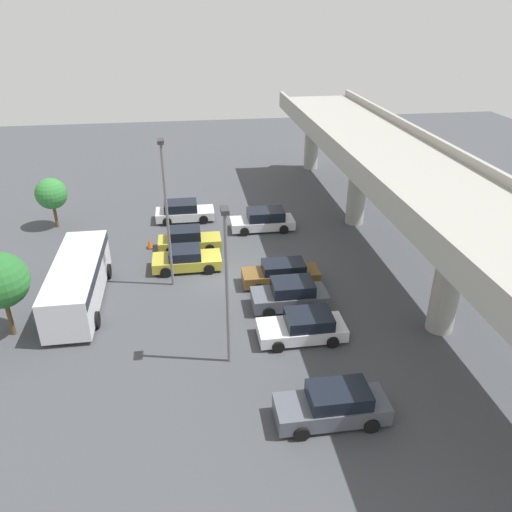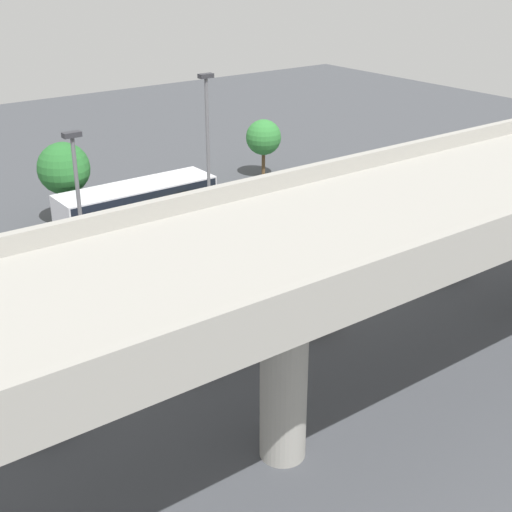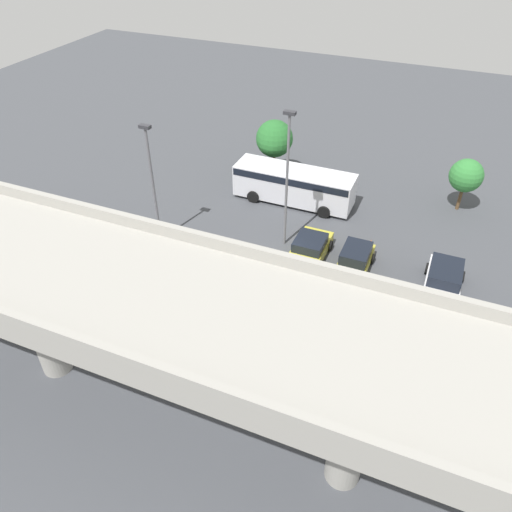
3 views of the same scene
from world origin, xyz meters
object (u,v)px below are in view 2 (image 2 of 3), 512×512
parked_car_6 (167,336)px  lamp_post_mid_lot (80,216)px  parked_car_1 (414,249)px  parked_car_5 (229,310)px  parked_car_7 (19,384)px  lamp_post_near_aisle (208,155)px  traffic_cone (274,218)px  tree_front_left (264,137)px  parked_car_2 (299,227)px  parked_car_4 (280,294)px  shuttle_bus (137,203)px  parked_car_0 (366,205)px  parked_car_3 (253,239)px  tree_front_centre (64,169)px

parked_car_6 → lamp_post_mid_lot: 5.87m
parked_car_1 → lamp_post_mid_lot: (15.35, -4.13, 3.97)m
parked_car_5 → lamp_post_mid_lot: size_ratio=0.53×
parked_car_7 → lamp_post_mid_lot: bearing=-48.3°
lamp_post_near_aisle → lamp_post_mid_lot: (7.87, 2.77, -0.53)m
parked_car_6 → traffic_cone: size_ratio=6.53×
parked_car_1 → parked_car_6: bearing=89.6°
parked_car_5 → tree_front_left: tree_front_left is taller
parked_car_2 → parked_car_4: (5.75, 5.63, -0.02)m
shuttle_bus → lamp_post_mid_lot: bearing=-129.3°
parked_car_7 → lamp_post_mid_lot: 7.15m
shuttle_bus → traffic_cone: size_ratio=12.62×
lamp_post_near_aisle → traffic_cone: (-5.40, -1.65, -4.93)m
parked_car_4 → shuttle_bus: shuttle_bus is taller
parked_car_6 → shuttle_bus: (-5.28, -12.14, 0.86)m
parked_car_7 → shuttle_bus: bearing=-42.5°
parked_car_4 → parked_car_1: bearing=-91.3°
parked_car_2 → parked_car_7: parked_car_7 is taller
lamp_post_near_aisle → lamp_post_mid_lot: lamp_post_near_aisle is taller
parked_car_6 → lamp_post_mid_lot: bearing=18.4°
traffic_cone → tree_front_left: bearing=-123.4°
parked_car_0 → parked_car_4: (11.01, 5.86, -0.04)m
parked_car_2 → parked_car_3: bearing=-93.5°
parked_car_5 → tree_front_centre: size_ratio=0.91×
shuttle_bus → tree_front_left: bearing=17.6°
parked_car_1 → parked_car_7: bearing=89.5°
shuttle_bus → lamp_post_mid_lot: 10.94m
parked_car_5 → lamp_post_mid_lot: lamp_post_mid_lot is taller
lamp_post_near_aisle → tree_front_left: bearing=-138.8°
parked_car_5 → shuttle_bus: size_ratio=0.49×
parked_car_4 → lamp_post_near_aisle: size_ratio=0.52×
traffic_cone → parked_car_4: bearing=53.4°
parked_car_5 → tree_front_left: size_ratio=1.10×
tree_front_left → traffic_cone: (4.84, 7.33, -2.41)m
lamp_post_mid_lot → traffic_cone: bearing=-161.6°
parked_car_7 → shuttle_bus: 16.38m
shuttle_bus → tree_front_left: size_ratio=2.25×
parked_car_4 → traffic_cone: parked_car_4 is taller
shuttle_bus → tree_front_left: 12.10m
tree_front_centre → traffic_cone: tree_front_centre is taller
tree_front_left → parked_car_4: bearing=54.8°
parked_car_1 → lamp_post_mid_lot: lamp_post_mid_lot is taller
parked_car_2 → tree_front_centre: tree_front_centre is taller
lamp_post_mid_lot → parked_car_0: bearing=-173.9°
lamp_post_near_aisle → tree_front_left: (-10.24, -8.98, -2.52)m
parked_car_5 → parked_car_4: bearing=-90.0°
parked_car_2 → lamp_post_mid_lot: bearing=-82.5°
parked_car_3 → parked_car_1: bearing=42.5°
parked_car_0 → lamp_post_mid_lot: (18.06, 1.92, 3.99)m
tree_front_centre → traffic_cone: size_ratio=6.77×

